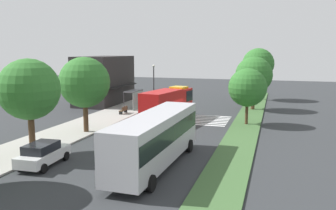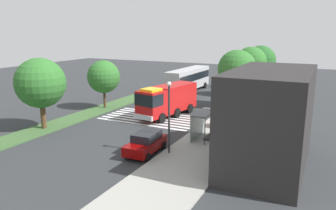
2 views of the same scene
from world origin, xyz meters
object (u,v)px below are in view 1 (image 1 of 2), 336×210
Objects in this scene: bus_stop_shelter at (136,96)px; parked_car_east at (167,99)px; bench_near_shelter at (124,110)px; sidewalk_tree_west at (29,90)px; median_tree_center at (258,64)px; transit_bus at (156,136)px; fire_truck at (169,103)px; street_lamp at (154,81)px; median_tree_west at (254,75)px; median_tree_far_west at (248,88)px; parked_car_mid at (43,154)px; sidewalk_tree_center at (84,83)px.

parked_car_east is at bearing -27.49° from bus_stop_shelter.
bench_near_shelter is 0.22× the size of sidewalk_tree_west.
transit_bus is at bearing 172.33° from median_tree_center.
fire_truck is 8.66m from bus_stop_shelter.
bench_near_shelter is at bearing -179.84° from bus_stop_shelter.
fire_truck reaches higher than bus_stop_shelter.
median_tree_west reaches higher than street_lamp.
bus_stop_shelter is 0.50× the size of median_tree_west.
parked_car_east is 16.24m from median_tree_center.
sidewalk_tree_west is 21.85m from median_tree_far_west.
transit_bus is 26.32m from median_tree_west.
median_tree_far_west reaches higher than parked_car_mid.
parked_car_mid is 0.61× the size of sidewalk_tree_center.
parked_car_mid is 0.77× the size of street_lamp.
street_lamp is 0.82× the size of median_tree_west.
parked_car_east is (28.99, 0.00, 0.03)m from parked_car_mid.
sidewalk_tree_center is at bearing 178.78° from street_lamp.
bench_near_shelter is 18.55m from sidewalk_tree_west.
median_tree_west reaches higher than transit_bus.
median_tree_west reaches higher than fire_truck.
fire_truck is at bearing -164.43° from transit_bus.
fire_truck is 10.56m from sidewalk_tree_center.
bench_near_shelter is at bearing 140.44° from median_tree_center.
median_tree_center is (36.43, -14.70, 0.67)m from sidewalk_tree_west.
bus_stop_shelter is 16.48m from median_tree_far_west.
bus_stop_shelter is at bearing 58.32° from fire_truck.
street_lamp is (4.71, -0.95, 1.69)m from bus_stop_shelter.
street_lamp is 17.78m from median_tree_far_west.
sidewalk_tree_west is at bearing 137.67° from median_tree_far_west.
sidewalk_tree_center is at bearing 141.11° from median_tree_west.
parked_car_east reaches higher than bench_near_shelter.
bus_stop_shelter is at bearing 68.99° from median_tree_far_west.
fire_truck is 2.05× the size of parked_car_mid.
median_tree_far_west is at bearing -111.01° from bus_stop_shelter.
fire_truck is 6.83m from bench_near_shelter.
sidewalk_tree_west is 1.03× the size of median_tree_west.
transit_bus is at bearing -155.73° from fire_truck.
sidewalk_tree_center is at bearing -177.76° from bus_stop_shelter.
bus_stop_shelter is at bearing 0.16° from bench_near_shelter.
street_lamp is 0.80× the size of sidewalk_tree_center.
median_tree_far_west is (-0.07, -8.80, 2.04)m from fire_truck.
transit_bus is 7.52× the size of bench_near_shelter.
fire_truck is 0.75× the size of transit_bus.
median_tree_center reaches higher than median_tree_west.
bus_stop_shelter is (-5.29, 2.75, 1.00)m from parked_car_east.
parked_car_east is 0.62× the size of sidewalk_tree_center.
parked_car_mid is at bearing -72.97° from transit_bus.
street_lamp is (28.42, 1.80, 2.72)m from parked_car_mid.
parked_car_east is 0.75× the size of median_tree_far_west.
fire_truck is 5.68× the size of bench_near_shelter.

